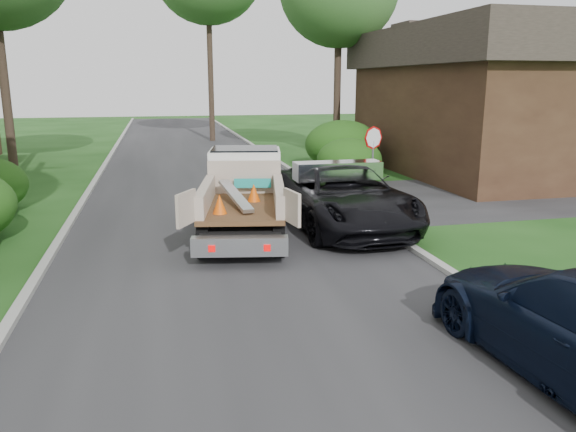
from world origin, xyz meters
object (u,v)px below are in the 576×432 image
(house_right, at_px, (501,99))
(black_pickup, at_px, (342,196))
(flatbed_truck, at_px, (244,187))
(stop_sign, at_px, (373,148))

(house_right, xyz_separation_m, black_pickup, (-9.82, -7.95, -2.31))
(house_right, bearing_deg, flatbed_truck, -148.76)
(house_right, bearing_deg, black_pickup, -141.01)
(stop_sign, relative_size, house_right, 0.19)
(flatbed_truck, distance_m, black_pickup, 2.65)
(stop_sign, bearing_deg, black_pickup, -124.40)
(flatbed_truck, bearing_deg, house_right, 41.75)
(stop_sign, xyz_separation_m, flatbed_truck, (-4.62, -2.54, -0.66))
(house_right, distance_m, black_pickup, 12.84)
(flatbed_truck, height_order, black_pickup, flatbed_truck)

